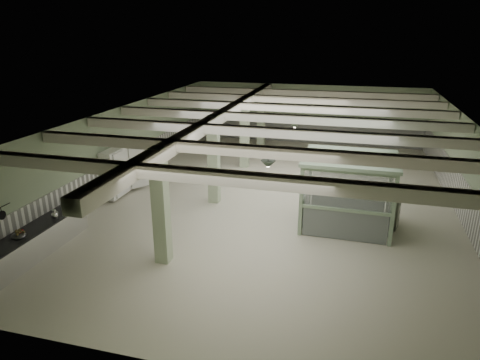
% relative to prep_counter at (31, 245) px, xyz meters
% --- Properties ---
extents(floor, '(20.00, 20.00, 0.00)m').
position_rel_prep_counter_xyz_m(floor, '(6.54, 6.91, -0.46)').
color(floor, silver).
rests_on(floor, ground).
extents(ceiling, '(14.00, 20.00, 0.02)m').
position_rel_prep_counter_xyz_m(ceiling, '(6.54, 6.91, 3.14)').
color(ceiling, beige).
rests_on(ceiling, wall_back).
extents(wall_back, '(14.00, 0.02, 3.60)m').
position_rel_prep_counter_xyz_m(wall_back, '(6.54, 16.91, 1.34)').
color(wall_back, '#A6BA95').
rests_on(wall_back, floor).
extents(wall_front, '(14.00, 0.02, 3.60)m').
position_rel_prep_counter_xyz_m(wall_front, '(6.54, -3.09, 1.34)').
color(wall_front, '#A6BA95').
rests_on(wall_front, floor).
extents(wall_left, '(0.02, 20.00, 3.60)m').
position_rel_prep_counter_xyz_m(wall_left, '(-0.46, 6.91, 1.34)').
color(wall_left, '#A6BA95').
rests_on(wall_left, floor).
extents(wall_right, '(0.02, 20.00, 3.60)m').
position_rel_prep_counter_xyz_m(wall_right, '(13.54, 6.91, 1.34)').
color(wall_right, '#A6BA95').
rests_on(wall_right, floor).
extents(wainscot_left, '(0.05, 19.90, 1.50)m').
position_rel_prep_counter_xyz_m(wainscot_left, '(-0.43, 6.91, 0.29)').
color(wainscot_left, white).
rests_on(wainscot_left, floor).
extents(wainscot_right, '(0.05, 19.90, 1.50)m').
position_rel_prep_counter_xyz_m(wainscot_right, '(13.52, 6.91, 0.29)').
color(wainscot_right, white).
rests_on(wainscot_right, floor).
extents(wainscot_back, '(13.90, 0.05, 1.50)m').
position_rel_prep_counter_xyz_m(wainscot_back, '(6.54, 16.89, 0.29)').
color(wainscot_back, white).
rests_on(wainscot_back, floor).
extents(girder, '(0.45, 19.90, 0.40)m').
position_rel_prep_counter_xyz_m(girder, '(4.04, 6.91, 2.92)').
color(girder, white).
rests_on(girder, ceiling).
extents(beam_a, '(13.90, 0.35, 0.32)m').
position_rel_prep_counter_xyz_m(beam_a, '(6.54, -0.59, 2.96)').
color(beam_a, white).
rests_on(beam_a, ceiling).
extents(beam_b, '(13.90, 0.35, 0.32)m').
position_rel_prep_counter_xyz_m(beam_b, '(6.54, 1.91, 2.96)').
color(beam_b, white).
rests_on(beam_b, ceiling).
extents(beam_c, '(13.90, 0.35, 0.32)m').
position_rel_prep_counter_xyz_m(beam_c, '(6.54, 4.41, 2.96)').
color(beam_c, white).
rests_on(beam_c, ceiling).
extents(beam_d, '(13.90, 0.35, 0.32)m').
position_rel_prep_counter_xyz_m(beam_d, '(6.54, 6.91, 2.96)').
color(beam_d, white).
rests_on(beam_d, ceiling).
extents(beam_e, '(13.90, 0.35, 0.32)m').
position_rel_prep_counter_xyz_m(beam_e, '(6.54, 9.41, 2.96)').
color(beam_e, white).
rests_on(beam_e, ceiling).
extents(beam_f, '(13.90, 0.35, 0.32)m').
position_rel_prep_counter_xyz_m(beam_f, '(6.54, 11.91, 2.96)').
color(beam_f, white).
rests_on(beam_f, ceiling).
extents(beam_g, '(13.90, 0.35, 0.32)m').
position_rel_prep_counter_xyz_m(beam_g, '(6.54, 14.41, 2.96)').
color(beam_g, white).
rests_on(beam_g, ceiling).
extents(column_a, '(0.42, 0.42, 3.60)m').
position_rel_prep_counter_xyz_m(column_a, '(4.04, 0.91, 1.34)').
color(column_a, '#B3C7A0').
rests_on(column_a, floor).
extents(column_b, '(0.42, 0.42, 3.60)m').
position_rel_prep_counter_xyz_m(column_b, '(4.04, 5.91, 1.34)').
color(column_b, '#B3C7A0').
rests_on(column_b, floor).
extents(column_c, '(0.42, 0.42, 3.60)m').
position_rel_prep_counter_xyz_m(column_c, '(4.04, 10.91, 1.34)').
color(column_c, '#B3C7A0').
rests_on(column_c, floor).
extents(column_d, '(0.42, 0.42, 3.60)m').
position_rel_prep_counter_xyz_m(column_d, '(4.04, 14.91, 1.34)').
color(column_d, '#B3C7A0').
rests_on(column_d, floor).
extents(pendant_front, '(0.44, 0.44, 0.22)m').
position_rel_prep_counter_xyz_m(pendant_front, '(7.04, 1.91, 2.59)').
color(pendant_front, '#2B382A').
rests_on(pendant_front, ceiling).
extents(pendant_mid, '(0.44, 0.44, 0.22)m').
position_rel_prep_counter_xyz_m(pendant_mid, '(7.04, 7.41, 2.59)').
color(pendant_mid, '#2B382A').
rests_on(pendant_mid, ceiling).
extents(pendant_back, '(0.44, 0.44, 0.22)m').
position_rel_prep_counter_xyz_m(pendant_back, '(7.04, 12.41, 2.59)').
color(pendant_back, '#2B382A').
rests_on(pendant_back, ceiling).
extents(prep_counter, '(0.83, 4.77, 0.91)m').
position_rel_prep_counter_xyz_m(prep_counter, '(0.00, 0.00, 0.00)').
color(prep_counter, silver).
rests_on(prep_counter, floor).
extents(pitcher_near, '(0.20, 0.23, 0.28)m').
position_rel_prep_counter_xyz_m(pitcher_near, '(0.01, 1.92, 0.58)').
color(pitcher_near, silver).
rests_on(pitcher_near, prep_counter).
extents(pitcher_far, '(0.24, 0.27, 0.32)m').
position_rel_prep_counter_xyz_m(pitcher_far, '(0.18, 1.03, 0.60)').
color(pitcher_far, silver).
rests_on(pitcher_far, prep_counter).
extents(veg_colander, '(0.54, 0.54, 0.20)m').
position_rel_prep_counter_xyz_m(veg_colander, '(-0.01, -0.37, 0.54)').
color(veg_colander, '#3D3E42').
rests_on(veg_colander, prep_counter).
extents(skillet_far, '(0.04, 0.27, 0.27)m').
position_rel_prep_counter_xyz_m(skillet_far, '(-0.34, -0.50, 1.17)').
color(skillet_far, black).
rests_on(skillet_far, hook_rail).
extents(walkin_cooler, '(0.96, 2.17, 1.99)m').
position_rel_prep_counter_xyz_m(walkin_cooler, '(-0.08, 5.68, 0.54)').
color(walkin_cooler, white).
rests_on(walkin_cooler, floor).
extents(guard_booth, '(3.27, 2.78, 2.60)m').
position_rel_prep_counter_xyz_m(guard_booth, '(9.35, 4.96, 1.29)').
color(guard_booth, '#8AA584').
rests_on(guard_booth, floor).
extents(filing_cabinet, '(0.54, 0.67, 1.26)m').
position_rel_prep_counter_xyz_m(filing_cabinet, '(10.96, 5.18, 0.17)').
color(filing_cabinet, '#626655').
rests_on(filing_cabinet, floor).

